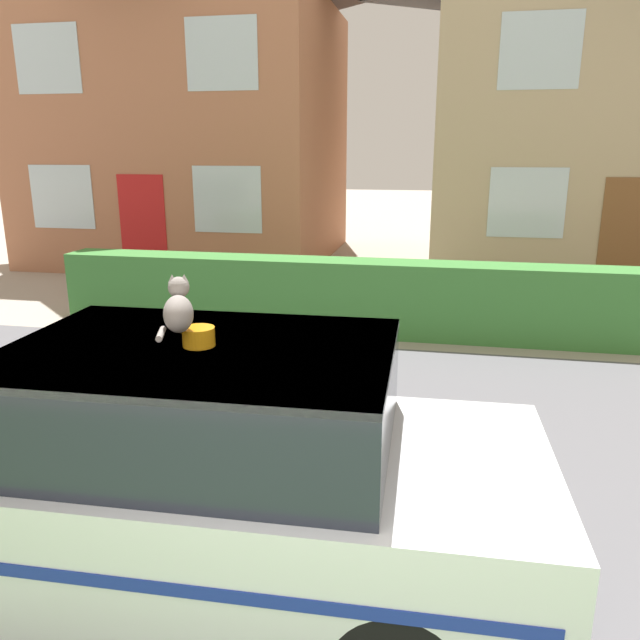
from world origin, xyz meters
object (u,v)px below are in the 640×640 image
Objects in this scene: cat at (178,309)px; house_right at (628,68)px; house_left at (191,76)px; police_car at (190,475)px.

cat is 13.46m from house_right.
house_left is 0.99× the size of house_right.
house_left reaches higher than police_car.
house_left is at bearing -69.98° from police_car.
police_car is 12.07× the size of cat.
house_right is at bearing -40.81° from cat.
house_left is at bearing 3.18° from cat.
police_car is at bearing -112.74° from house_right.
cat is at bearing -112.49° from house_right.
cat is 0.04× the size of house_right.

